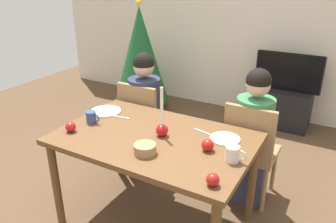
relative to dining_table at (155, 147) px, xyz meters
The scene contains 21 objects.
ground_plane 0.67m from the dining_table, ahead, with size 7.68×7.68×0.00m, color brown.
back_wall 2.68m from the dining_table, 90.00° to the left, with size 6.40×0.10×2.60m, color beige.
dining_table is the anchor object (origin of this frame).
chair_left 0.80m from the dining_table, 129.52° to the left, with size 0.40×0.40×0.90m.
chair_right 0.83m from the dining_table, 48.23° to the left, with size 0.40×0.40×0.90m.
person_left_child 0.82m from the dining_table, 128.07° to the left, with size 0.30×0.30×1.17m.
person_right_child 0.84m from the dining_table, 49.70° to the left, with size 0.30×0.30×1.17m.
tv_stand 2.39m from the dining_table, 77.89° to the left, with size 0.64×0.40×0.48m, color black.
tv 2.35m from the dining_table, 77.89° to the left, with size 0.79×0.05×0.46m.
christmas_tree 2.37m from the dining_table, 126.13° to the left, with size 0.75×0.75×1.51m.
candle_centerpiece 0.17m from the dining_table, 39.40° to the left, with size 0.09×0.09×0.37m.
plate_left 0.62m from the dining_table, 162.98° to the left, with size 0.26×0.26×0.01m, color white.
plate_right 0.51m from the dining_table, 23.99° to the left, with size 0.21×0.21×0.01m, color white.
mug_left 0.56m from the dining_table, behind, with size 0.12×0.08×0.09m.
mug_right 0.61m from the dining_table, ahead, with size 0.14×0.09×0.10m.
fork_left 0.45m from the dining_table, 161.08° to the left, with size 0.18×0.01×0.01m, color silver.
fork_right 0.37m from the dining_table, 38.40° to the left, with size 0.18×0.01×0.01m, color silver.
bowl_walnuts 0.27m from the dining_table, 72.88° to the right, with size 0.15×0.15×0.06m, color #99754C.
apple_near_candle 0.63m from the dining_table, 157.72° to the right, with size 0.08×0.08×0.08m, color #B41A1C.
apple_by_left_plate 0.69m from the dining_table, 30.17° to the right, with size 0.08×0.08×0.08m, color #B01B19.
apple_by_right_mug 0.43m from the dining_table, ahead, with size 0.08×0.08×0.08m, color #AC1A15.
Camera 1 is at (1.12, -1.79, 1.85)m, focal length 35.40 mm.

